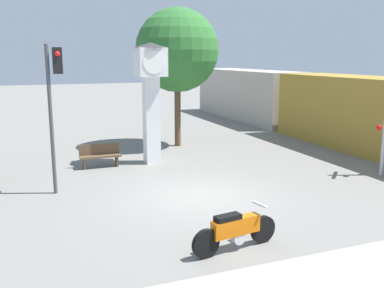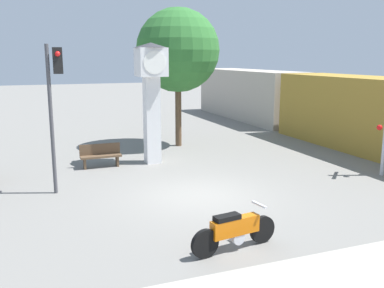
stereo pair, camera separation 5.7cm
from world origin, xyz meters
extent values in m
plane|color=slate|center=(0.00, 0.00, 0.00)|extent=(120.00, 120.00, 0.00)
cylinder|color=black|center=(0.06, -3.77, 0.33)|extent=(0.67, 0.21, 0.66)
cylinder|color=black|center=(-1.50, -4.02, 0.33)|extent=(0.67, 0.21, 0.66)
cube|color=orange|center=(-0.72, -3.89, 0.57)|extent=(1.23, 0.42, 0.40)
cube|color=black|center=(-0.93, -3.93, 0.82)|extent=(0.65, 0.35, 0.11)
cylinder|color=silver|center=(-0.66, -3.89, 0.30)|extent=(0.34, 0.26, 0.31)
cube|color=silver|center=(-0.05, -3.79, 0.97)|extent=(0.14, 0.49, 0.04)
cube|color=white|center=(-0.19, 4.71, 1.77)|extent=(0.59, 0.59, 3.54)
cube|color=white|center=(-0.19, 4.71, 4.10)|extent=(1.12, 1.12, 1.12)
cylinder|color=white|center=(-0.19, 4.14, 4.10)|extent=(0.90, 0.02, 0.90)
cone|color=#333338|center=(-0.19, 4.71, 4.76)|extent=(1.35, 1.35, 0.20)
cube|color=olive|center=(9.88, 3.22, 1.70)|extent=(2.80, 11.22, 3.40)
cube|color=#ADA393|center=(9.88, 15.04, 1.70)|extent=(2.80, 11.22, 3.40)
cylinder|color=#47474C|center=(-4.23, 1.92, 2.35)|extent=(0.12, 0.12, 4.69)
cube|color=black|center=(-3.93, 1.92, 4.19)|extent=(0.28, 0.24, 0.80)
sphere|color=red|center=(-3.93, 1.77, 4.39)|extent=(0.16, 0.16, 0.16)
sphere|color=red|center=(6.86, -0.27, 1.82)|extent=(0.20, 0.20, 0.20)
cylinder|color=brown|center=(1.95, 7.59, 1.52)|extent=(0.30, 0.30, 3.04)
sphere|color=#2D6B2D|center=(1.95, 7.59, 4.62)|extent=(3.96, 3.96, 3.96)
cube|color=brown|center=(-2.32, 4.68, 0.45)|extent=(1.60, 0.44, 0.08)
cube|color=brown|center=(-2.32, 4.87, 0.70)|extent=(1.60, 0.06, 0.44)
cube|color=brown|center=(-2.96, 4.68, 0.21)|extent=(0.08, 0.35, 0.41)
cube|color=brown|center=(-1.68, 4.68, 0.21)|extent=(0.08, 0.35, 0.41)
camera|label=1|loc=(-4.92, -11.96, 4.30)|focal=40.00mm
camera|label=2|loc=(-4.86, -11.98, 4.30)|focal=40.00mm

